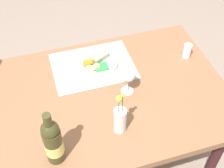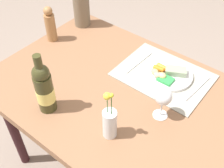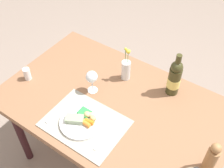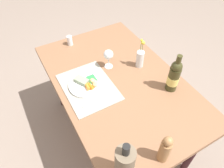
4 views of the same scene
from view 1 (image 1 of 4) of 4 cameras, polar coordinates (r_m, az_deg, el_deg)
The scene contains 10 objects.
ground_plane at distance 2.12m, azimuth -2.34°, elevation -15.17°, with size 8.00×8.00×0.00m, color gray.
dining_table at distance 1.58m, azimuth -3.04°, elevation -4.08°, with size 1.34×0.84×0.72m.
placemat at distance 1.67m, azimuth -3.54°, elevation 3.31°, with size 0.44×0.33×0.01m, color #A09D8F.
dinner_plate at distance 1.67m, azimuth -3.03°, elevation 3.99°, with size 0.24×0.24×0.05m.
fork at distance 1.72m, azimuth 1.78°, elevation 4.99°, with size 0.02×0.21×0.01m, color silver.
knife at distance 1.65m, azimuth -8.52°, elevation 2.35°, with size 0.02×0.21×0.01m, color silver.
salt_shaker at distance 1.76m, azimuth 13.77°, elevation 6.00°, with size 0.04×0.04×0.08m, color white.
wine_bottle at distance 1.25m, azimuth -10.91°, elevation -10.44°, with size 0.08×0.08×0.29m.
flower_vase at distance 1.34m, azimuth 1.48°, elevation -6.53°, with size 0.06×0.06×0.24m.
wine_glass at distance 1.47m, azimuth 2.97°, elevation 1.55°, with size 0.07×0.07×0.15m.
Camera 1 is at (0.21, 0.97, 1.87)m, focal length 49.29 mm.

